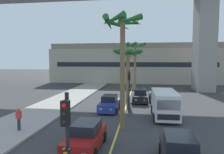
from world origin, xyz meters
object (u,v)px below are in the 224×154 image
Objects in this scene: car_queue_fifth at (180,153)px; delivery_van at (165,103)px; car_queue_third at (110,104)px; palm_tree_mid_median at (123,38)px; palm_tree_far_median at (128,58)px; traffic_light_median_far at (129,85)px; car_queue_front at (156,95)px; car_queue_fourth at (140,96)px; traffic_light_median_near at (67,142)px; pedestrian_near_crosswalk at (19,119)px; car_queue_second at (86,137)px; palm_tree_near_median at (135,51)px.

car_queue_fifth is 0.79× the size of delivery_van.
palm_tree_mid_median is at bearing -71.87° from car_queue_third.
palm_tree_mid_median is at bearing -88.74° from palm_tree_far_median.
delivery_van is 7.43m from palm_tree_mid_median.
traffic_light_median_far is at bearing -84.74° from palm_tree_far_median.
palm_tree_far_median reaches higher than car_queue_front.
delivery_van is at bearing -71.68° from car_queue_fourth.
delivery_van is 7.94m from palm_tree_far_median.
car_queue_fourth is at bearing 84.19° from traffic_light_median_near.
pedestrian_near_crosswalk is at bearing -122.02° from palm_tree_far_median.
palm_tree_far_median is at bearing 88.24° from traffic_light_median_near.
car_queue_fourth is 20.05m from traffic_light_median_near.
car_queue_second is at bearing -89.64° from car_queue_third.
car_queue_fourth is 14.79m from pedestrian_near_crosswalk.
traffic_light_median_far is (1.95, 8.73, 1.99)m from car_queue_second.
car_queue_fifth is 8.61m from palm_tree_mid_median.
traffic_light_median_far reaches higher than car_queue_second.
traffic_light_median_near is 19.12m from palm_tree_far_median.
palm_tree_near_median is (2.07, 21.94, 5.76)m from car_queue_second.
car_queue_fourth is at bearing 83.25° from palm_tree_mid_median.
car_queue_fourth is at bearing -151.36° from car_queue_front.
pedestrian_near_crosswalk reaches higher than car_queue_fourth.
delivery_van is (5.25, -1.80, 0.57)m from car_queue_third.
palm_tree_mid_median is (-3.24, 5.26, 6.00)m from car_queue_fifth.
car_queue_third is 11.88m from car_queue_fifth.
car_queue_fifth is at bearing -91.30° from delivery_van.
car_queue_front is 1.00× the size of car_queue_second.
pedestrian_near_crosswalk is at bearing -128.35° from car_queue_front.
palm_tree_far_median is at bearing -147.44° from car_queue_fourth.
car_queue_front is 1.00× the size of car_queue_third.
traffic_light_median_near is (1.01, -14.95, 1.99)m from car_queue_third.
traffic_light_median_far is (1.00, 14.40, 0.00)m from traffic_light_median_near.
car_queue_front is at bearing 51.65° from pedestrian_near_crosswalk.
traffic_light_median_near is 14.44m from traffic_light_median_far.
traffic_light_median_far reaches higher than car_queue_third.
car_queue_second is 2.55× the size of pedestrian_near_crosswalk.
traffic_light_median_far is 0.53× the size of palm_tree_near_median.
car_queue_third is at bearing -99.53° from palm_tree_near_median.
car_queue_third is at bearing 164.81° from traffic_light_median_far.
palm_tree_mid_median reaches higher than car_queue_second.
palm_tree_mid_median reaches higher than delivery_van.
car_queue_third is at bearing 161.09° from delivery_van.
car_queue_second is at bearing -101.86° from car_queue_fourth.
car_queue_fifth is 10.84m from traffic_light_median_far.
traffic_light_median_near is (-2.02, -19.84, 1.99)m from car_queue_fourth.
car_queue_fourth is at bearing 78.14° from car_queue_second.
car_queue_front is 6.11m from palm_tree_far_median.
palm_tree_near_median reaches higher than car_queue_front.
delivery_van is 13.89m from traffic_light_median_near.
car_queue_front is 0.52× the size of palm_tree_near_median.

